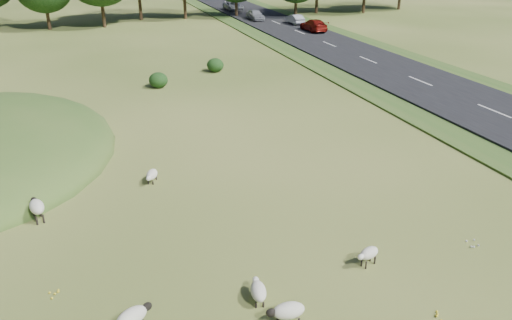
{
  "coord_description": "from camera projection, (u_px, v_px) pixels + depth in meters",
  "views": [
    {
      "loc": [
        -5.05,
        -16.49,
        10.65
      ],
      "look_at": [
        2.0,
        4.0,
        1.0
      ],
      "focal_mm": 35.0,
      "sensor_mm": 36.0,
      "label": 1
    }
  ],
  "objects": [
    {
      "name": "sheep_5",
      "position": [
        287.0,
        311.0,
        14.93
      ],
      "size": [
        1.24,
        0.61,
        0.7
      ],
      "rotation": [
        0.0,
        0.0,
        3.06
      ],
      "color": "#BFB99E",
      "rests_on": "ground"
    },
    {
      "name": "road",
      "position": [
        338.0,
        49.0,
        51.88
      ],
      "size": [
        8.0,
        150.0,
        0.25
      ],
      "primitive_type": "cube",
      "color": "black",
      "rests_on": "ground"
    },
    {
      "name": "sheep_4",
      "position": [
        37.0,
        207.0,
        20.33
      ],
      "size": [
        0.78,
        1.32,
        0.92
      ],
      "rotation": [
        0.0,
        0.0,
        1.8
      ],
      "color": "#BFB99E",
      "rests_on": "ground"
    },
    {
      "name": "sheep_0",
      "position": [
        369.0,
        253.0,
        17.55
      ],
      "size": [
        1.03,
        0.68,
        0.72
      ],
      "rotation": [
        0.0,
        0.0,
        3.48
      ],
      "color": "#BFB99E",
      "rests_on": "ground"
    },
    {
      "name": "sheep_3",
      "position": [
        258.0,
        291.0,
        15.84
      ],
      "size": [
        0.65,
        1.17,
        0.65
      ],
      "rotation": [
        0.0,
        0.0,
        1.4
      ],
      "color": "#BFB99E",
      "rests_on": "ground"
    },
    {
      "name": "car_6",
      "position": [
        295.0,
        19.0,
        65.96
      ],
      "size": [
        1.31,
        3.77,
        1.24
      ],
      "primitive_type": "imported",
      "rotation": [
        0.0,
        0.0,
        3.14
      ],
      "color": "#999BA0",
      "rests_on": "road"
    },
    {
      "name": "ground",
      "position": [
        161.0,
        94.0,
        37.35
      ],
      "size": [
        160.0,
        160.0,
        0.0
      ],
      "primitive_type": "plane",
      "color": "#3D551A",
      "rests_on": "ground"
    },
    {
      "name": "shrubs",
      "position": [
        83.0,
        72.0,
        40.49
      ],
      "size": [
        20.47,
        7.96,
        1.52
      ],
      "color": "black",
      "rests_on": "ground"
    },
    {
      "name": "sheep_2",
      "position": [
        152.0,
        175.0,
        23.63
      ],
      "size": [
        0.82,
        1.11,
        0.62
      ],
      "rotation": [
        0.0,
        0.0,
        4.26
      ],
      "color": "#BFB99E",
      "rests_on": "ground"
    },
    {
      "name": "car_5",
      "position": [
        314.0,
        25.0,
        60.86
      ],
      "size": [
        1.96,
        4.83,
        1.4
      ],
      "primitive_type": "imported",
      "rotation": [
        0.0,
        0.0,
        3.14
      ],
      "color": "maroon",
      "rests_on": "road"
    },
    {
      "name": "car_0",
      "position": [
        255.0,
        15.0,
        69.19
      ],
      "size": [
        1.66,
        4.13,
        1.41
      ],
      "primitive_type": "imported",
      "color": "#9D9FA4",
      "rests_on": "road"
    },
    {
      "name": "car_1",
      "position": [
        233.0,
        6.0,
        78.39
      ],
      "size": [
        2.31,
        5.01,
        1.39
      ],
      "primitive_type": "imported",
      "color": "#A1A3A9",
      "rests_on": "road"
    },
    {
      "name": "sheep_1",
      "position": [
        133.0,
        316.0,
        14.48
      ],
      "size": [
        1.24,
        0.92,
        0.87
      ],
      "rotation": [
        0.0,
        0.0,
        0.48
      ],
      "color": "#BFB99E",
      "rests_on": "ground"
    }
  ]
}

